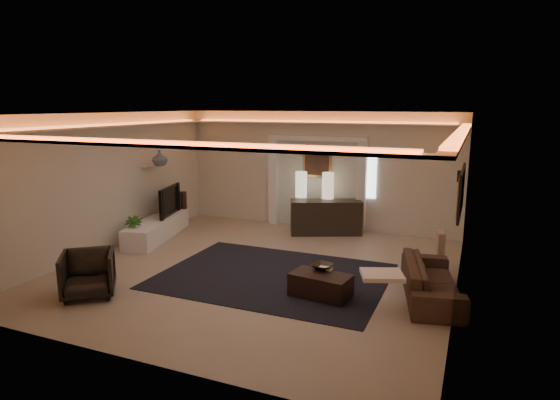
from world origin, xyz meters
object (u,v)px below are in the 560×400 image
at_px(sofa, 431,280).
at_px(armchair, 88,274).
at_px(console, 326,218).
at_px(coffee_table, 321,285).

distance_m(sofa, armchair, 5.54).
relative_size(console, armchair, 2.06).
xyz_separation_m(sofa, coffee_table, (-1.65, -0.65, -0.09)).
relative_size(sofa, coffee_table, 2.13).
bearing_deg(console, sofa, -71.92).
bearing_deg(sofa, coffee_table, 98.92).
bearing_deg(console, coffee_table, -97.56).
bearing_deg(armchair, console, 26.14).
height_order(sofa, armchair, armchair).
bearing_deg(coffee_table, console, 114.19).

